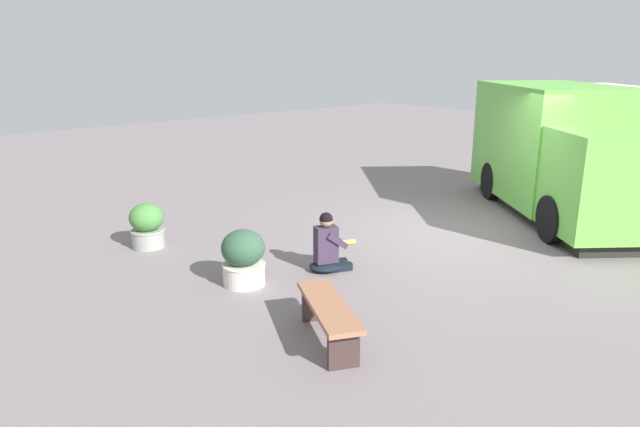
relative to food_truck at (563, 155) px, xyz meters
The scene contains 6 objects.
ground_plane 2.80m from the food_truck, 101.23° to the right, with size 40.00×40.00×0.00m, color slate.
food_truck is the anchor object (origin of this frame).
person_customer 5.81m from the food_truck, 98.28° to the right, with size 0.60×0.77×0.92m.
planter_flowering_near 8.16m from the food_truck, 116.94° to the right, with size 0.57×0.57×0.77m.
planter_flowering_far 7.10m from the food_truck, 100.06° to the right, with size 0.62×0.62×0.81m.
plaza_bench 7.30m from the food_truck, 83.50° to the right, with size 1.47×1.01×0.48m.
Camera 1 is at (5.62, -8.75, 3.21)m, focal length 31.87 mm.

